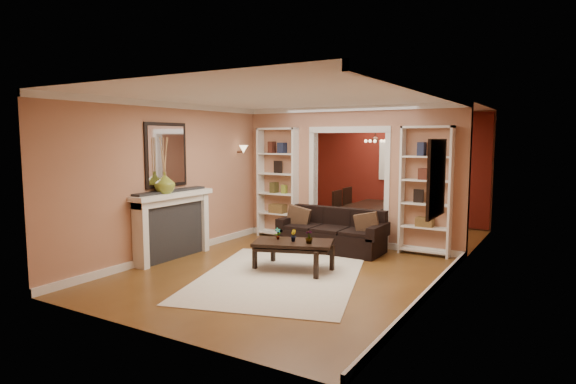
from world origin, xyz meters
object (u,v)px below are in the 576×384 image
Objects in this scene: sofa at (332,230)px; dining_table at (374,217)px; bookshelf_left at (278,183)px; fireplace at (174,226)px; coffee_table at (293,256)px; bookshelf_right at (426,191)px.

sofa is 2.42m from dining_table.
bookshelf_left is 2.65m from fireplace.
fireplace reaches higher than coffee_table.
coffee_table is at bearing 11.49° from fireplace.
bookshelf_left reaches higher than sofa.
sofa is 0.86× the size of bookshelf_right.
bookshelf_left reaches higher than coffee_table.
coffee_table is at bearing -125.74° from bookshelf_right.
coffee_table is 0.74× the size of dining_table.
bookshelf_left is at bearing 141.72° from dining_table.
sofa is 1.16× the size of fireplace.
bookshelf_right is at bearing -137.93° from dining_table.
bookshelf_right is (1.51, 2.10, 0.92)m from coffee_table.
bookshelf_right reaches higher than coffee_table.
sofa is 1.19× the size of dining_table.
sofa reaches higher than coffee_table.
fireplace reaches higher than sofa.
fireplace is 1.03× the size of dining_table.
fireplace is (-3.64, -2.53, -0.57)m from bookshelf_right.
dining_table is (-0.15, 3.93, 0.06)m from coffee_table.
sofa is at bearing -177.85° from dining_table.
bookshelf_right reaches higher than sofa.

